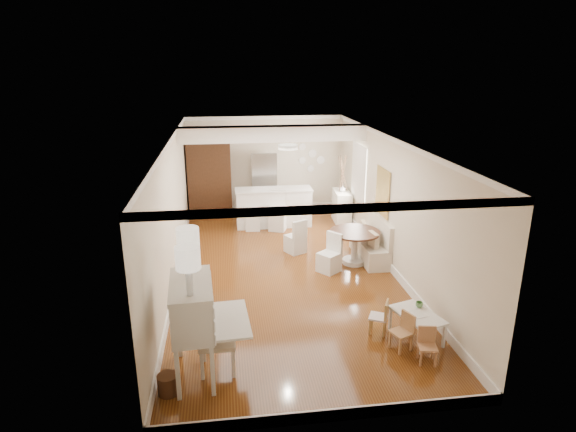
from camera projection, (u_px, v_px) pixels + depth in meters
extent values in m
plane|color=brown|center=(285.00, 272.00, 10.19)|extent=(9.00, 9.00, 0.00)
cube|color=white|center=(284.00, 140.00, 9.33)|extent=(4.50, 9.00, 0.04)
cube|color=beige|center=(265.00, 165.00, 14.01)|extent=(4.50, 0.04, 2.80)
cube|color=beige|center=(335.00, 322.00, 5.51)|extent=(4.50, 0.04, 2.80)
cube|color=beige|center=(172.00, 213.00, 9.47)|extent=(0.04, 9.00, 2.80)
cube|color=beige|center=(391.00, 205.00, 10.05)|extent=(0.04, 9.00, 2.80)
cube|color=white|center=(273.00, 134.00, 11.47)|extent=(4.50, 0.45, 0.36)
cube|color=tan|center=(382.00, 192.00, 10.47)|extent=(0.04, 0.84, 1.04)
cube|color=white|center=(359.00, 173.00, 12.27)|extent=(0.04, 1.10, 1.40)
cylinder|color=#381E11|center=(223.00, 150.00, 13.70)|extent=(0.30, 0.03, 0.30)
cylinder|color=white|center=(288.00, 147.00, 8.88)|extent=(0.36, 0.36, 0.08)
cube|color=beige|center=(193.00, 330.00, 6.64)|extent=(1.19, 1.21, 1.43)
cube|color=silver|center=(217.00, 340.00, 6.83)|extent=(0.56, 0.56, 0.96)
cylinder|color=#4E2D18|center=(168.00, 384.00, 6.42)|extent=(0.31, 0.31, 0.28)
cube|color=white|center=(416.00, 326.00, 7.68)|extent=(0.76, 0.99, 0.44)
cube|color=tan|center=(401.00, 332.00, 7.36)|extent=(0.38, 0.38, 0.60)
cube|color=#AE884F|center=(378.00, 316.00, 7.83)|extent=(0.38, 0.38, 0.59)
cube|color=tan|center=(428.00, 346.00, 7.04)|extent=(0.31, 0.31, 0.55)
cube|color=silver|center=(370.00, 238.00, 10.76)|extent=(0.52, 1.60, 0.98)
cylinder|color=#472616|center=(354.00, 247.00, 10.53)|extent=(1.15, 1.15, 0.75)
cube|color=white|center=(329.00, 253.00, 10.11)|extent=(0.57, 0.56, 0.83)
cube|color=silver|center=(295.00, 236.00, 11.15)|extent=(0.53, 0.54, 0.82)
cube|color=white|center=(274.00, 207.00, 12.97)|extent=(2.05, 0.65, 1.03)
cube|color=white|center=(253.00, 213.00, 12.66)|extent=(0.40, 0.40, 0.94)
cube|color=silver|center=(278.00, 211.00, 12.62)|extent=(0.54, 0.54, 1.05)
cube|color=#381E11|center=(210.00, 177.00, 13.58)|extent=(1.20, 0.60, 2.30)
imported|color=silver|center=(277.00, 184.00, 13.87)|extent=(0.75, 0.65, 1.80)
cube|color=white|center=(342.00, 207.00, 13.30)|extent=(0.46, 0.94, 0.87)
imported|color=#639859|center=(419.00, 305.00, 7.81)|extent=(0.14, 0.14, 0.09)
imported|color=white|center=(343.00, 189.00, 13.10)|extent=(0.16, 0.16, 0.17)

